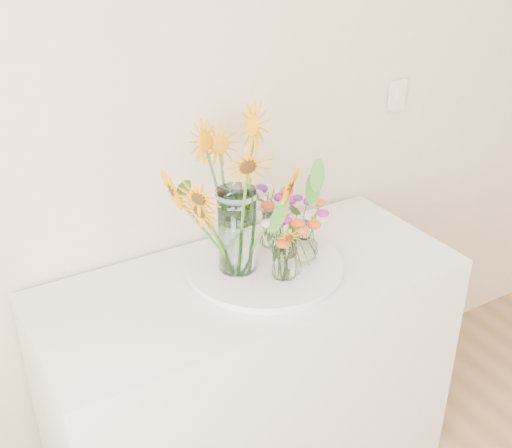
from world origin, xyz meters
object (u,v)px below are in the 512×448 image
at_px(counter, 251,382).
at_px(tray, 265,268).
at_px(mason_jar, 237,231).
at_px(small_vase_a, 284,259).
at_px(small_vase_b, 304,240).
at_px(small_vase_c, 273,229).

bearing_deg(counter, tray, 7.59).
relative_size(mason_jar, small_vase_a, 2.13).
bearing_deg(tray, small_vase_a, -81.87).
distance_m(counter, mason_jar, 0.62).
bearing_deg(small_vase_a, small_vase_b, 27.03).
bearing_deg(mason_jar, small_vase_c, 22.11).
relative_size(tray, small_vase_a, 3.71).
bearing_deg(small_vase_b, tray, 165.29).
bearing_deg(small_vase_c, counter, -145.42).
bearing_deg(small_vase_a, counter, 128.96).
relative_size(counter, mason_jar, 4.95).
bearing_deg(tray, small_vase_b, -14.71).
height_order(mason_jar, small_vase_b, mason_jar).
relative_size(small_vase_b, small_vase_c, 1.08).
relative_size(tray, small_vase_b, 3.56).
distance_m(mason_jar, small_vase_a, 0.17).
relative_size(tray, small_vase_c, 3.86).
bearing_deg(tray, mason_jar, 166.94).
relative_size(mason_jar, small_vase_c, 2.21).
xyz_separation_m(tray, small_vase_a, (0.01, -0.10, 0.08)).
bearing_deg(tray, counter, -172.41).
bearing_deg(counter, mason_jar, 139.02).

